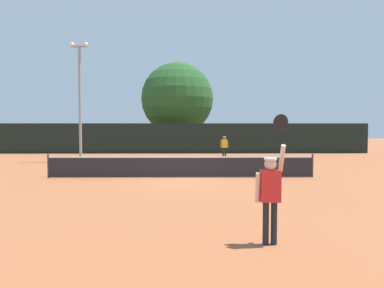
% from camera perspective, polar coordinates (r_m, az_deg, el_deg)
% --- Properties ---
extents(ground_plane, '(120.00, 120.00, 0.00)m').
position_cam_1_polar(ground_plane, '(16.70, -1.73, -5.23)').
color(ground_plane, '#9E5633').
extents(tennis_net, '(12.05, 0.08, 1.07)m').
position_cam_1_polar(tennis_net, '(16.63, -1.73, -3.48)').
color(tennis_net, '#232328').
rests_on(tennis_net, ground).
extents(perimeter_fence, '(32.58, 0.12, 2.65)m').
position_cam_1_polar(perimeter_fence, '(32.29, -1.25, 0.88)').
color(perimeter_fence, black).
rests_on(perimeter_fence, ground).
extents(player_serving, '(0.68, 0.40, 2.53)m').
position_cam_1_polar(player_serving, '(7.27, 12.12, -6.57)').
color(player_serving, red).
rests_on(player_serving, ground).
extents(player_receiving, '(0.57, 0.24, 1.62)m').
position_cam_1_polar(player_receiving, '(26.91, 5.04, -0.16)').
color(player_receiving, yellow).
rests_on(player_receiving, ground).
extents(tennis_ball, '(0.07, 0.07, 0.07)m').
position_cam_1_polar(tennis_ball, '(20.44, -2.50, -3.71)').
color(tennis_ball, '#CCE033').
rests_on(tennis_ball, ground).
extents(light_pole, '(1.18, 0.28, 7.85)m').
position_cam_1_polar(light_pole, '(25.48, -17.03, 7.45)').
color(light_pole, gray).
rests_on(light_pole, ground).
extents(large_tree, '(7.24, 7.24, 8.80)m').
position_cam_1_polar(large_tree, '(37.18, -2.31, 7.03)').
color(large_tree, brown).
rests_on(large_tree, ground).
extents(parked_car_near, '(1.92, 4.21, 1.69)m').
position_cam_1_polar(parked_car_near, '(38.71, 1.37, 0.35)').
color(parked_car_near, red).
rests_on(parked_car_near, ground).
extents(parked_car_mid, '(2.27, 4.36, 1.69)m').
position_cam_1_polar(parked_car_mid, '(40.95, 8.57, 0.44)').
color(parked_car_mid, '#B7B7BC').
rests_on(parked_car_mid, ground).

